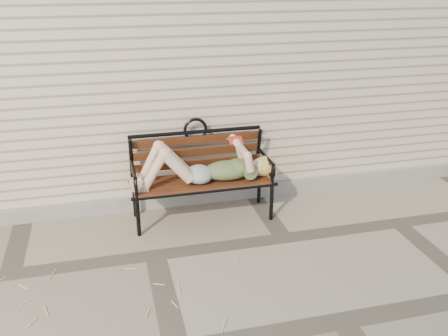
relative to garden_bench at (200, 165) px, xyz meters
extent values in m
plane|color=gray|center=(-0.57, -0.70, -0.56)|extent=(80.00, 80.00, 0.00)
cube|color=beige|center=(-0.57, 2.30, 0.94)|extent=(8.00, 4.00, 3.00)
cube|color=#9D978D|center=(-0.57, 0.27, -0.49)|extent=(8.00, 0.10, 0.15)
cylinder|color=black|center=(-0.68, -0.30, -0.35)|extent=(0.04, 0.04, 0.41)
cylinder|color=black|center=(-0.68, 0.11, -0.35)|extent=(0.04, 0.04, 0.41)
cylinder|color=black|center=(0.68, -0.30, -0.35)|extent=(0.04, 0.04, 0.41)
cylinder|color=black|center=(0.68, 0.11, -0.35)|extent=(0.04, 0.04, 0.41)
cube|color=#602C18|center=(0.00, -0.10, -0.15)|extent=(1.40, 0.45, 0.03)
cylinder|color=black|center=(0.00, -0.30, -0.17)|extent=(1.47, 0.04, 0.04)
cylinder|color=black|center=(0.00, 0.11, -0.17)|extent=(1.47, 0.04, 0.04)
torus|color=black|center=(0.00, 0.21, 0.31)|extent=(0.25, 0.03, 0.25)
ellipsoid|color=#0A434B|center=(0.26, -0.12, -0.04)|extent=(0.50, 0.29, 0.19)
ellipsoid|color=#0A434B|center=(0.37, -0.12, 0.00)|extent=(0.24, 0.28, 0.15)
ellipsoid|color=#A7A7AC|center=(-0.04, -0.12, -0.05)|extent=(0.28, 0.31, 0.18)
sphere|color=beige|center=(0.62, -0.12, -0.04)|extent=(0.20, 0.20, 0.20)
ellipsoid|color=#E9BF58|center=(0.66, -0.12, -0.03)|extent=(0.23, 0.23, 0.21)
cube|color=red|center=(0.33, -0.12, 0.31)|extent=(0.13, 0.02, 0.02)
cube|color=silver|center=(0.33, -0.16, 0.29)|extent=(0.13, 0.08, 0.05)
cube|color=silver|center=(0.33, -0.09, 0.29)|extent=(0.13, 0.08, 0.05)
cube|color=red|center=(0.33, -0.17, 0.29)|extent=(0.14, 0.09, 0.05)
cube|color=red|center=(0.33, -0.08, 0.29)|extent=(0.14, 0.09, 0.05)
cylinder|color=#E5D96F|center=(-1.66, -1.51, -0.56)|extent=(0.17, 0.07, 0.01)
cylinder|color=#E5D96F|center=(-1.89, -0.81, -0.56)|extent=(0.07, 0.16, 0.01)
cylinder|color=#E5D96F|center=(0.07, -1.63, -0.56)|extent=(0.09, 0.05, 0.01)
cylinder|color=#E5D96F|center=(-1.26, -0.75, -0.56)|extent=(0.02, 0.09, 0.01)
cylinder|color=#E5D96F|center=(-0.29, -1.21, -0.56)|extent=(0.11, 0.12, 0.01)
cylinder|color=#E5D96F|center=(-0.77, -1.12, -0.56)|extent=(0.04, 0.10, 0.01)
camera|label=1|loc=(-0.92, -4.66, 1.92)|focal=40.00mm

